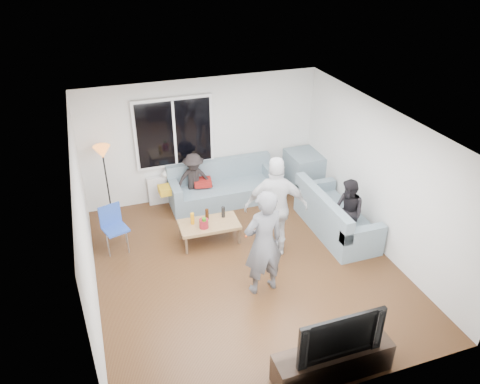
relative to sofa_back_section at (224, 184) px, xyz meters
name	(u,v)px	position (x,y,z in m)	size (l,w,h in m)	color
floor	(246,267)	(-0.31, -2.27, -0.45)	(5.00, 5.50, 0.04)	#56351C
ceiling	(247,125)	(-0.31, -2.27, 2.20)	(5.00, 5.50, 0.04)	white
wall_back	(202,139)	(-0.31, 0.50, 0.88)	(5.00, 0.04, 2.60)	silver
wall_front	(329,321)	(-0.31, -5.04, 0.88)	(5.00, 0.04, 2.60)	silver
wall_left	(84,231)	(-2.83, -2.27, 0.88)	(0.04, 5.50, 2.60)	silver
wall_right	(381,179)	(2.21, -2.27, 0.88)	(0.04, 5.50, 2.60)	silver
window_frame	(174,133)	(-0.91, 0.42, 1.12)	(1.62, 0.06, 1.47)	white
window_glass	(174,133)	(-0.91, 0.38, 1.12)	(1.50, 0.02, 1.35)	black
window_mullion	(175,133)	(-0.91, 0.37, 1.12)	(0.05, 0.03, 1.35)	white
radiator	(178,187)	(-0.91, 0.38, -0.11)	(1.30, 0.12, 0.62)	silver
potted_plant	(196,164)	(-0.51, 0.35, 0.39)	(0.22, 0.18, 0.40)	#2B5C24
vase	(165,173)	(-1.17, 0.35, 0.28)	(0.16, 0.16, 0.16)	silver
sofa_back_section	(224,184)	(0.00, 0.00, 0.00)	(2.30, 0.85, 0.85)	slate
sofa_right_section	(337,212)	(1.71, -1.79, 0.00)	(0.85, 2.00, 0.85)	slate
sofa_corner	(307,170)	(1.96, 0.00, 0.00)	(0.85, 0.85, 0.85)	slate
cushion_yellow	(168,190)	(-1.19, -0.02, 0.09)	(0.38, 0.32, 0.14)	gold
cushion_red	(203,182)	(-0.44, 0.06, 0.09)	(0.36, 0.30, 0.13)	maroon
coffee_table	(209,232)	(-0.70, -1.34, -0.22)	(1.10, 0.60, 0.40)	#9D7E4C
pitcher	(204,224)	(-0.82, -1.44, 0.06)	(0.17, 0.17, 0.17)	maroon
side_chair	(116,230)	(-2.36, -1.04, 0.01)	(0.40, 0.40, 0.86)	#2749AA
floor_lamp	(107,183)	(-2.36, 0.14, 0.36)	(0.32, 0.32, 1.56)	orange
player_left	(264,243)	(-0.25, -2.91, 0.49)	(0.67, 0.44, 1.83)	#4B4C50
player_right	(276,207)	(0.33, -2.04, 0.52)	(1.10, 0.46, 1.88)	silver
spectator_right	(348,212)	(1.71, -2.16, 0.21)	(0.62, 0.48, 1.27)	black
spectator_back	(194,180)	(-0.63, 0.03, 0.17)	(0.78, 0.45, 1.20)	black
tv_console	(332,362)	(0.00, -4.77, -0.20)	(1.60, 0.40, 0.44)	#2E1F17
television	(337,331)	(0.00, -4.77, 0.35)	(1.16, 0.15, 0.67)	black
bottle_b	(204,223)	(-0.83, -1.48, 0.09)	(0.08, 0.08, 0.22)	#327815
bottle_c	(207,214)	(-0.70, -1.20, 0.08)	(0.07, 0.07, 0.22)	#341B0B
bottle_a	(192,219)	(-0.99, -1.26, 0.09)	(0.07, 0.07, 0.22)	orange
bottle_e	(223,212)	(-0.38, -1.21, 0.08)	(0.07, 0.07, 0.22)	black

